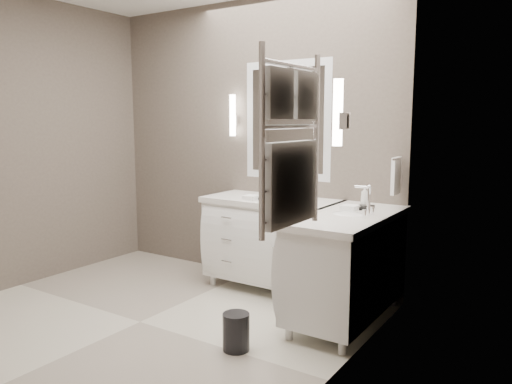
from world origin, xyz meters
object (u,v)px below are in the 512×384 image
Objects in this scene: vanity_right at (347,261)px; waste_bin at (236,332)px; towel_ladder at (291,153)px; vanity_back at (272,238)px.

waste_bin is at bearing -115.95° from vanity_right.
vanity_right is 1.60m from towel_ladder.
vanity_back is 0.93m from vanity_right.
vanity_right is 1.03m from waste_bin.
waste_bin is at bearing -69.42° from vanity_back.
vanity_back is at bearing 124.10° from towel_ladder.
vanity_right is at bearing 99.84° from towel_ladder.
waste_bin is (-0.65, 0.43, -1.26)m from towel_ladder.
vanity_right reaches higher than waste_bin.
vanity_right is at bearing -20.38° from vanity_back.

